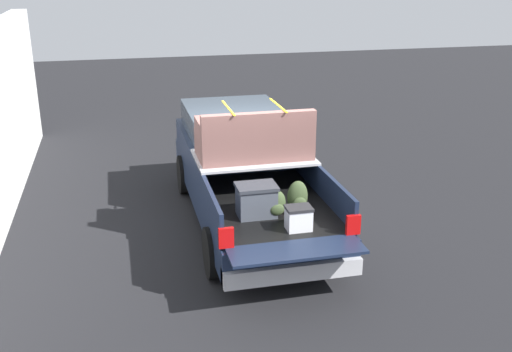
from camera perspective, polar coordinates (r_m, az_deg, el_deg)
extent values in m
plane|color=black|center=(10.69, -0.75, -4.49)|extent=(40.00, 40.00, 0.00)
cube|color=#162138|center=(10.46, -0.76, -1.45)|extent=(5.50, 1.92, 0.48)
cube|color=black|center=(9.28, 0.86, -2.56)|extent=(2.80, 1.80, 0.04)
cube|color=#162138|center=(9.02, -4.87, -1.72)|extent=(2.80, 0.06, 0.50)
cube|color=#162138|center=(9.45, 6.34, -0.76)|extent=(2.80, 0.06, 0.50)
cube|color=#162138|center=(10.45, -0.98, 1.40)|extent=(0.06, 1.80, 0.50)
cube|color=#162138|center=(7.81, 3.90, -7.12)|extent=(0.55, 1.80, 0.04)
cube|color=#B2B2B7|center=(9.81, -0.24, 1.82)|extent=(1.25, 1.92, 0.04)
cube|color=#162138|center=(11.55, -2.25, 3.20)|extent=(2.30, 1.92, 0.50)
cube|color=#2D3842|center=(11.32, -2.18, 5.42)|extent=(1.94, 1.76, 0.47)
cube|color=#162138|center=(12.84, -3.43, 4.62)|extent=(0.40, 1.82, 0.38)
cube|color=#B2B2B7|center=(8.12, 3.51, -9.04)|extent=(0.24, 1.92, 0.24)
cube|color=red|center=(7.77, -2.88, -5.93)|extent=(0.06, 0.20, 0.28)
cube|color=red|center=(8.24, 9.28, -4.62)|extent=(0.06, 0.20, 0.28)
cylinder|color=black|center=(12.02, -6.69, 0.17)|extent=(0.77, 0.30, 0.77)
cylinder|color=black|center=(12.33, 1.45, 0.81)|extent=(0.77, 0.30, 0.77)
cylinder|color=black|center=(8.83, -3.86, -7.29)|extent=(0.77, 0.30, 0.77)
cylinder|color=black|center=(9.24, 7.02, -6.10)|extent=(0.77, 0.30, 0.77)
cube|color=#474C56|center=(8.69, 0.03, -2.49)|extent=(0.40, 0.55, 0.43)
cube|color=#31353C|center=(8.60, 0.03, -1.01)|extent=(0.44, 0.59, 0.05)
ellipsoid|color=#384728|center=(8.68, 1.85, -2.60)|extent=(0.20, 0.31, 0.41)
ellipsoid|color=#384728|center=(8.61, 2.04, -3.25)|extent=(0.09, 0.22, 0.18)
ellipsoid|color=#384728|center=(8.80, 3.98, -2.00)|extent=(0.20, 0.31, 0.50)
ellipsoid|color=#384728|center=(8.73, 4.19, -2.72)|extent=(0.09, 0.22, 0.22)
cube|color=white|center=(8.29, 4.09, -4.17)|extent=(0.26, 0.34, 0.30)
cube|color=#262628|center=(8.22, 4.12, -3.08)|extent=(0.28, 0.36, 0.04)
cube|color=brown|center=(9.74, -0.24, 3.11)|extent=(0.93, 1.82, 0.42)
cube|color=brown|center=(9.27, 0.30, 4.87)|extent=(0.16, 1.82, 0.40)
cube|color=brown|center=(9.56, -5.06, 4.69)|extent=(0.69, 0.20, 0.22)
cube|color=brown|center=(9.91, 4.28, 5.26)|extent=(0.69, 0.20, 0.22)
cube|color=yellow|center=(9.50, -2.67, 6.52)|extent=(1.03, 0.03, 0.02)
cube|color=yellow|center=(9.68, 2.13, 6.78)|extent=(1.03, 0.03, 0.02)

